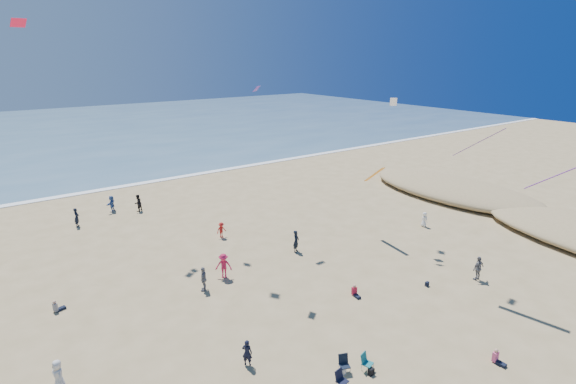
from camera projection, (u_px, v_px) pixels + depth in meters
ocean at (34, 135)px, 93.92m from camera, size 220.00×100.00×0.06m
surf_line at (98, 191)px, 55.41m from camera, size 220.00×1.20×0.08m
standing_flyers at (218, 250)px, 36.45m from camera, size 33.77×38.08×1.93m
seated_group at (303, 348)px, 25.05m from camera, size 19.19×20.93×0.84m
chair_cluster at (352, 369)px, 23.29m from camera, size 2.72×1.54×1.00m
white_tote at (342, 372)px, 23.53m from camera, size 0.35×0.20×0.40m
black_backpack at (371, 372)px, 23.57m from camera, size 0.30×0.22×0.38m
navy_bag at (427, 284)px, 32.60m from camera, size 0.28×0.18×0.34m
kites_aloft at (328, 73)px, 31.59m from camera, size 37.36×36.64×30.32m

